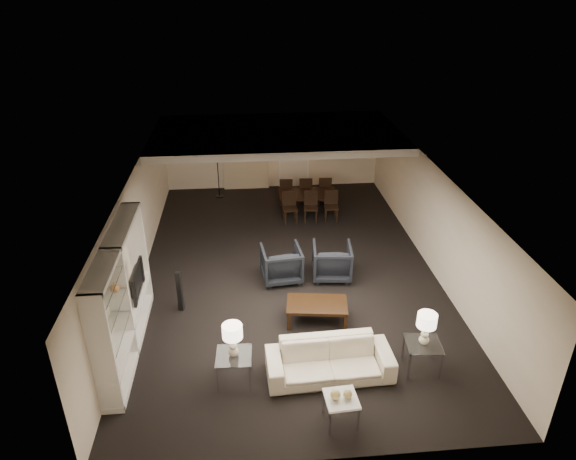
{
  "coord_description": "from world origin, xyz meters",
  "views": [
    {
      "loc": [
        -0.99,
        -10.74,
        6.57
      ],
      "look_at": [
        0.0,
        0.0,
        1.1
      ],
      "focal_mm": 32.0,
      "sensor_mm": 36.0,
      "label": 1
    }
  ],
  "objects_px": {
    "floor_speaker": "(180,291)",
    "chair_fm": "(305,190)",
    "armchair_left": "(281,264)",
    "table_lamp_left": "(233,341)",
    "side_table_right": "(422,356)",
    "marble_table": "(341,410)",
    "chair_fr": "(324,189)",
    "dining_table": "(308,203)",
    "coffee_table": "(317,312)",
    "sofa": "(330,360)",
    "armchair_right": "(332,261)",
    "chair_nm": "(311,207)",
    "table_lamp_right": "(426,329)",
    "television": "(133,281)",
    "chair_fl": "(286,191)",
    "vase_amber": "(115,287)",
    "chair_nr": "(331,206)",
    "vase_blue": "(107,346)",
    "chair_nl": "(290,208)",
    "side_table_left": "(235,368)",
    "pendant_light": "(287,150)",
    "floor_lamp": "(218,170)"
  },
  "relations": [
    {
      "from": "television",
      "to": "vase_amber",
      "type": "height_order",
      "value": "vase_amber"
    },
    {
      "from": "armchair_right",
      "to": "vase_amber",
      "type": "bearing_deg",
      "value": 36.84
    },
    {
      "from": "table_lamp_left",
      "to": "side_table_right",
      "type": "bearing_deg",
      "value": 0.0
    },
    {
      "from": "table_lamp_right",
      "to": "floor_speaker",
      "type": "relative_size",
      "value": 0.68
    },
    {
      "from": "armchair_left",
      "to": "table_lamp_left",
      "type": "bearing_deg",
      "value": 65.74
    },
    {
      "from": "armchair_right",
      "to": "table_lamp_right",
      "type": "height_order",
      "value": "table_lamp_right"
    },
    {
      "from": "vase_blue",
      "to": "table_lamp_right",
      "type": "bearing_deg",
      "value": 2.51
    },
    {
      "from": "armchair_left",
      "to": "chair_fr",
      "type": "xyz_separation_m",
      "value": [
        1.71,
        4.37,
        0.03
      ]
    },
    {
      "from": "table_lamp_left",
      "to": "marble_table",
      "type": "bearing_deg",
      "value": -32.91
    },
    {
      "from": "side_table_left",
      "to": "armchair_left",
      "type": "bearing_deg",
      "value": 71.57
    },
    {
      "from": "floor_speaker",
      "to": "vase_amber",
      "type": "bearing_deg",
      "value": -105.51
    },
    {
      "from": "coffee_table",
      "to": "chair_nr",
      "type": "xyz_separation_m",
      "value": [
        1.11,
        4.77,
        0.23
      ]
    },
    {
      "from": "coffee_table",
      "to": "sofa",
      "type": "bearing_deg",
      "value": -90.0
    },
    {
      "from": "armchair_right",
      "to": "sofa",
      "type": "bearing_deg",
      "value": 85.55
    },
    {
      "from": "vase_blue",
      "to": "chair_fl",
      "type": "height_order",
      "value": "vase_blue"
    },
    {
      "from": "television",
      "to": "floor_lamp",
      "type": "xyz_separation_m",
      "value": [
        1.48,
        6.61,
        -0.15
      ]
    },
    {
      "from": "coffee_table",
      "to": "dining_table",
      "type": "relative_size",
      "value": 0.72
    },
    {
      "from": "marble_table",
      "to": "chair_nl",
      "type": "bearing_deg",
      "value": 90.73
    },
    {
      "from": "side_table_left",
      "to": "chair_nr",
      "type": "distance_m",
      "value": 6.96
    },
    {
      "from": "floor_speaker",
      "to": "chair_fm",
      "type": "relative_size",
      "value": 1.05
    },
    {
      "from": "television",
      "to": "chair_fr",
      "type": "bearing_deg",
      "value": -39.49
    },
    {
      "from": "armchair_right",
      "to": "side_table_right",
      "type": "bearing_deg",
      "value": 114.29
    },
    {
      "from": "side_table_left",
      "to": "floor_speaker",
      "type": "bearing_deg",
      "value": 116.95
    },
    {
      "from": "armchair_right",
      "to": "chair_nm",
      "type": "height_order",
      "value": "chair_nm"
    },
    {
      "from": "floor_speaker",
      "to": "coffee_table",
      "type": "bearing_deg",
      "value": 0.06
    },
    {
      "from": "dining_table",
      "to": "chair_nl",
      "type": "bearing_deg",
      "value": -131.56
    },
    {
      "from": "dining_table",
      "to": "chair_fm",
      "type": "relative_size",
      "value": 1.92
    },
    {
      "from": "chair_nl",
      "to": "chair_fm",
      "type": "distance_m",
      "value": 1.43
    },
    {
      "from": "chair_nr",
      "to": "coffee_table",
      "type": "bearing_deg",
      "value": -97.11
    },
    {
      "from": "side_table_right",
      "to": "floor_speaker",
      "type": "xyz_separation_m",
      "value": [
        -4.56,
        2.27,
        0.18
      ]
    },
    {
      "from": "dining_table",
      "to": "chair_fr",
      "type": "xyz_separation_m",
      "value": [
        0.6,
        0.65,
        0.15
      ]
    },
    {
      "from": "pendant_light",
      "to": "dining_table",
      "type": "relative_size",
      "value": 0.3
    },
    {
      "from": "floor_speaker",
      "to": "chair_fr",
      "type": "xyz_separation_m",
      "value": [
        3.96,
        5.4,
        -0.02
      ]
    },
    {
      "from": "floor_speaker",
      "to": "chair_fm",
      "type": "bearing_deg",
      "value": 71.41
    },
    {
      "from": "armchair_left",
      "to": "chair_fl",
      "type": "xyz_separation_m",
      "value": [
        0.51,
        4.37,
        0.03
      ]
    },
    {
      "from": "side_table_right",
      "to": "floor_speaker",
      "type": "height_order",
      "value": "floor_speaker"
    },
    {
      "from": "sofa",
      "to": "television",
      "type": "distance_m",
      "value": 4.19
    },
    {
      "from": "sofa",
      "to": "chair_nr",
      "type": "bearing_deg",
      "value": 77.96
    },
    {
      "from": "vase_amber",
      "to": "floor_speaker",
      "type": "height_order",
      "value": "vase_amber"
    },
    {
      "from": "side_table_left",
      "to": "dining_table",
      "type": "xyz_separation_m",
      "value": [
        2.21,
        7.02,
        0.01
      ]
    },
    {
      "from": "chair_nr",
      "to": "armchair_left",
      "type": "bearing_deg",
      "value": -113.11
    },
    {
      "from": "coffee_table",
      "to": "chair_fm",
      "type": "xyz_separation_m",
      "value": [
        0.51,
        6.07,
        0.23
      ]
    },
    {
      "from": "chair_fl",
      "to": "side_table_left",
      "type": "bearing_deg",
      "value": 84.51
    },
    {
      "from": "television",
      "to": "chair_fl",
      "type": "xyz_separation_m",
      "value": [
        3.59,
        5.82,
        -0.59
      ]
    },
    {
      "from": "side_table_right",
      "to": "armchair_left",
      "type": "bearing_deg",
      "value": 124.88
    },
    {
      "from": "table_lamp_left",
      "to": "dining_table",
      "type": "bearing_deg",
      "value": 72.56
    },
    {
      "from": "armchair_left",
      "to": "chair_nr",
      "type": "height_order",
      "value": "chair_nr"
    },
    {
      "from": "vase_amber",
      "to": "chair_fl",
      "type": "relative_size",
      "value": 0.19
    },
    {
      "from": "armchair_right",
      "to": "dining_table",
      "type": "bearing_deg",
      "value": -82.69
    },
    {
      "from": "sofa",
      "to": "coffee_table",
      "type": "xyz_separation_m",
      "value": [
        0.0,
        1.6,
        -0.11
      ]
    }
  ]
}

